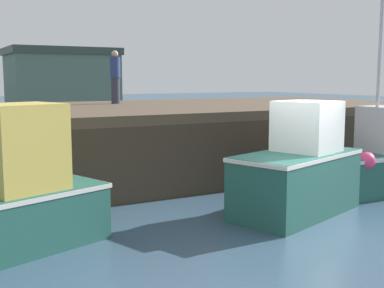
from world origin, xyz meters
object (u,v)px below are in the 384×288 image
(fishing_boat_near_left, at_px, (6,202))
(fishing_boat_near_right, at_px, (298,171))
(fishing_boat_mid, at_px, (374,160))
(rowboat, at_px, (361,178))
(dockworker, at_px, (115,77))

(fishing_boat_near_left, distance_m, fishing_boat_near_right, 5.89)
(fishing_boat_mid, xyz_separation_m, rowboat, (0.31, 0.66, -0.60))
(fishing_boat_near_right, relative_size, fishing_boat_mid, 0.68)
(fishing_boat_mid, distance_m, dockworker, 8.61)
(fishing_boat_near_left, bearing_deg, rowboat, 6.02)
(fishing_boat_near_left, distance_m, dockworker, 9.02)
(rowboat, bearing_deg, fishing_boat_near_right, -158.36)
(fishing_boat_mid, xyz_separation_m, dockworker, (-4.32, 7.14, 2.13))
(fishing_boat_mid, height_order, dockworker, fishing_boat_mid)
(rowboat, bearing_deg, fishing_boat_near_left, -173.98)
(rowboat, bearing_deg, dockworker, 125.53)
(fishing_boat_near_left, bearing_deg, fishing_boat_mid, 2.04)
(fishing_boat_near_right, bearing_deg, fishing_boat_near_left, 176.41)
(fishing_boat_near_left, height_order, fishing_boat_mid, fishing_boat_mid)
(fishing_boat_mid, relative_size, rowboat, 2.87)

